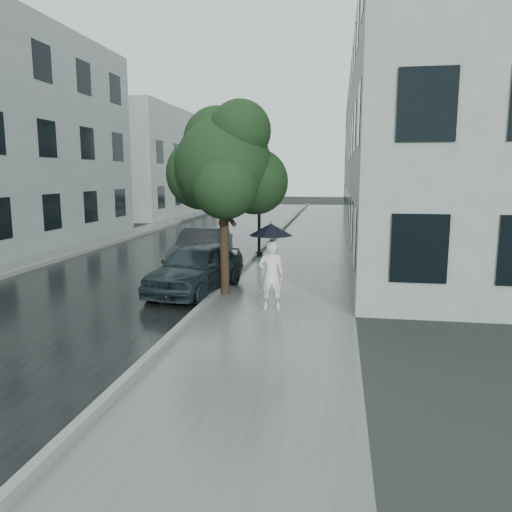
% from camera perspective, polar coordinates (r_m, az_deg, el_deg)
% --- Properties ---
extents(ground, '(120.00, 120.00, 0.00)m').
position_cam_1_polar(ground, '(10.21, 0.13, -8.83)').
color(ground, black).
rests_on(ground, ground).
extents(sidewalk, '(3.50, 60.00, 0.01)m').
position_cam_1_polar(sidewalk, '(21.85, 5.86, 0.98)').
color(sidewalk, slate).
rests_on(sidewalk, ground).
extents(kerb_near, '(0.15, 60.00, 0.15)m').
position_cam_1_polar(kerb_near, '(22.02, 1.12, 1.28)').
color(kerb_near, slate).
rests_on(kerb_near, ground).
extents(asphalt_road, '(6.85, 60.00, 0.00)m').
position_cam_1_polar(asphalt_road, '(22.79, -7.62, 1.29)').
color(asphalt_road, black).
rests_on(asphalt_road, ground).
extents(kerb_far, '(0.15, 60.00, 0.15)m').
position_cam_1_polar(kerb_far, '(24.04, -15.63, 1.62)').
color(kerb_far, slate).
rests_on(kerb_far, ground).
extents(sidewalk_far, '(1.70, 60.00, 0.01)m').
position_cam_1_polar(sidewalk_far, '(24.45, -17.59, 1.49)').
color(sidewalk_far, '#4C5451').
rests_on(sidewalk_far, ground).
extents(building_near, '(7.02, 36.00, 9.00)m').
position_cam_1_polar(building_near, '(29.36, 17.41, 11.56)').
color(building_near, '#96A49E').
rests_on(building_near, ground).
extents(building_far_b, '(7.02, 18.00, 8.00)m').
position_cam_1_polar(building_far_b, '(42.45, -11.97, 10.32)').
color(building_far_b, '#96A49E').
rests_on(building_far_b, ground).
extents(pedestrian, '(0.66, 0.49, 1.67)m').
position_cam_1_polar(pedestrian, '(11.66, 1.75, -2.24)').
color(pedestrian, silver).
rests_on(pedestrian, sidewalk).
extents(umbrella, '(1.22, 1.22, 1.18)m').
position_cam_1_polar(umbrella, '(11.47, 1.71, 3.05)').
color(umbrella, black).
rests_on(umbrella, ground).
extents(street_tree, '(3.30, 3.00, 5.03)m').
position_cam_1_polar(street_tree, '(13.19, -3.63, 10.36)').
color(street_tree, '#332619').
rests_on(street_tree, ground).
extents(lamp_post, '(0.82, 0.48, 5.18)m').
position_cam_1_polar(lamp_post, '(19.23, -0.04, 8.74)').
color(lamp_post, black).
rests_on(lamp_post, ground).
extents(car_near, '(2.20, 4.15, 1.35)m').
position_cam_1_polar(car_near, '(13.65, -6.84, -1.27)').
color(car_near, '#1C292F').
rests_on(car_near, ground).
extents(car_far, '(1.57, 4.08, 1.33)m').
position_cam_1_polar(car_far, '(17.14, -6.12, 0.89)').
color(car_far, black).
rests_on(car_far, ground).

